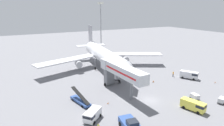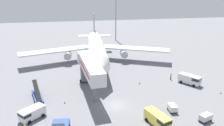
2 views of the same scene
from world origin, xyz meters
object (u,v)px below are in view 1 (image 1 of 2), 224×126
(ground_crew_worker_midground, at_px, (173,74))
(service_van_far_right, at_px, (189,75))
(safety_cone_charlie, at_px, (108,103))
(service_van_far_center, at_px, (92,115))
(safety_cone_alpha, at_px, (215,82))
(jet_bridge, at_px, (120,71))
(belt_loader_truck, at_px, (80,100))
(baggage_cart_mid_right, at_px, (222,100))
(baggage_cart_far_left, at_px, (115,77))
(baggage_cart_rear_right, at_px, (195,97))
(service_van_near_center, at_px, (194,105))
(airplane_at_gate, at_px, (103,55))
(apron_light_mast, at_px, (101,17))
(safety_cone_bravo, at_px, (153,81))

(ground_crew_worker_midground, bearing_deg, service_van_far_right, -49.66)
(service_van_far_right, xyz_separation_m, safety_cone_charlie, (-31.23, -3.00, -1.12))
(service_van_far_center, xyz_separation_m, safety_cone_charlie, (5.93, 4.60, -0.96))
(service_van_far_center, distance_m, safety_cone_alpha, 41.11)
(jet_bridge, relative_size, belt_loader_truck, 2.54)
(baggage_cart_mid_right, relative_size, baggage_cart_far_left, 0.91)
(belt_loader_truck, height_order, safety_cone_charlie, belt_loader_truck)
(service_van_far_right, height_order, baggage_cart_rear_right, service_van_far_right)
(service_van_near_center, bearing_deg, baggage_cart_rear_right, 36.65)
(airplane_at_gate, relative_size, safety_cone_alpha, 101.51)
(safety_cone_alpha, distance_m, apron_light_mast, 66.97)
(service_van_far_center, distance_m, ground_crew_worker_midground, 35.77)
(service_van_far_center, height_order, ground_crew_worker_midground, service_van_far_center)
(safety_cone_bravo, relative_size, safety_cone_charlie, 1.35)
(belt_loader_truck, height_order, safety_cone_alpha, belt_loader_truck)
(jet_bridge, distance_m, apron_light_mast, 60.46)
(safety_cone_charlie, bearing_deg, service_van_far_center, -142.18)
(service_van_near_center, relative_size, baggage_cart_rear_right, 2.52)
(jet_bridge, relative_size, ground_crew_worker_midground, 9.64)
(ground_crew_worker_midground, bearing_deg, service_van_near_center, -123.74)
(baggage_cart_far_left, bearing_deg, belt_loader_truck, -146.13)
(airplane_at_gate, distance_m, service_van_near_center, 37.50)
(safety_cone_charlie, bearing_deg, jet_bridge, 38.94)
(belt_loader_truck, distance_m, baggage_cart_far_left, 18.58)
(jet_bridge, bearing_deg, belt_loader_truck, -173.32)
(belt_loader_truck, height_order, apron_light_mast, apron_light_mast)
(jet_bridge, height_order, service_van_near_center, jet_bridge)
(service_van_near_center, xyz_separation_m, apron_light_mast, (10.68, 72.24, 16.35))
(safety_cone_alpha, bearing_deg, apron_light_mast, 97.90)
(baggage_cart_mid_right, bearing_deg, service_van_far_center, 165.37)
(safety_cone_alpha, xyz_separation_m, safety_cone_bravo, (-16.34, 9.48, 0.09))
(baggage_cart_mid_right, distance_m, safety_cone_bravo, 19.36)
(jet_bridge, bearing_deg, safety_cone_charlie, -141.06)
(belt_loader_truck, relative_size, safety_cone_bravo, 10.72)
(safety_cone_alpha, distance_m, safety_cone_charlie, 35.34)
(baggage_cart_far_left, bearing_deg, safety_cone_alpha, -34.20)
(airplane_at_gate, xyz_separation_m, jet_bridge, (-4.89, -20.48, 0.58))
(service_van_far_right, relative_size, baggage_cart_rear_right, 2.58)
(service_van_far_center, height_order, safety_cone_charlie, service_van_far_center)
(service_van_far_center, distance_m, safety_cone_charlie, 7.56)
(baggage_cart_rear_right, bearing_deg, service_van_far_right, 45.64)
(baggage_cart_rear_right, bearing_deg, service_van_far_center, 172.30)
(airplane_at_gate, distance_m, safety_cone_charlie, 28.01)
(service_van_near_center, relative_size, safety_cone_charlie, 11.42)
(airplane_at_gate, bearing_deg, baggage_cart_far_left, -95.70)
(service_van_near_center, xyz_separation_m, baggage_cart_rear_right, (4.74, 3.52, -0.47))
(safety_cone_bravo, bearing_deg, belt_loader_truck, -174.10)
(baggage_cart_rear_right, bearing_deg, apron_light_mast, 85.06)
(airplane_at_gate, relative_size, safety_cone_bravo, 74.49)
(jet_bridge, xyz_separation_m, ground_crew_worker_midground, (22.01, 2.04, -5.03))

